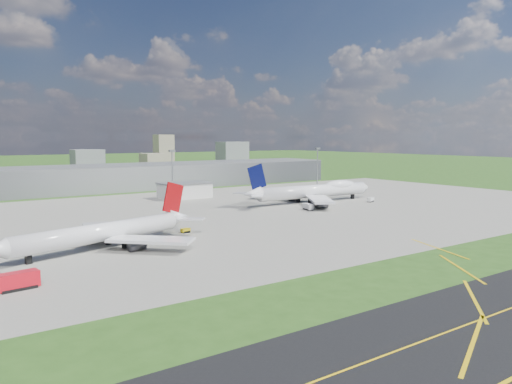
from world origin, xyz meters
TOP-DOWN VIEW (x-y plane):
  - ground at (0.00, 150.00)m, footprint 1400.00×1400.00m
  - apron at (10.00, 40.00)m, footprint 360.00×190.00m
  - terminal at (0.00, 165.00)m, footprint 300.00×42.00m
  - ops_building at (10.00, 100.00)m, footprint 26.00×16.00m
  - mast_center at (10.00, 115.00)m, footprint 3.50×2.00m
  - mast_east at (120.00, 115.00)m, footprint 3.50×2.00m
  - airliner_red_twin at (-65.50, 1.87)m, footprint 65.61×50.10m
  - airliner_blue_quad at (55.42, 45.73)m, footprint 79.44×62.27m
  - fire_truck at (-95.03, -27.09)m, footprint 9.03×4.35m
  - tug_yellow at (-35.50, 10.07)m, footprint 3.32×2.20m
  - van_white_near at (35.16, 27.06)m, footprint 3.44×6.04m
  - van_white_far at (79.88, 29.97)m, footprint 4.99×3.50m
  - bldg_c at (20.00, 310.00)m, footprint 26.00×20.00m
  - bldg_ce at (100.00, 350.00)m, footprint 22.00×24.00m
  - bldg_e at (180.00, 320.00)m, footprint 30.00×22.00m
  - bldg_tall_e at (140.00, 410.00)m, footprint 20.00×18.00m
  - tree_c at (-20.00, 280.00)m, footprint 8.10×8.10m
  - tree_e at (70.00, 275.00)m, footprint 7.65×7.65m
  - tree_far_e at (160.00, 285.00)m, footprint 6.30×6.30m

SIDE VIEW (x-z plane):
  - ground at x=0.00m, z-range 0.00..0.00m
  - apron at x=10.00m, z-range 0.00..0.08m
  - tug_yellow at x=-35.50m, z-range 0.05..1.64m
  - van_white_far at x=79.88m, z-range 0.02..2.39m
  - van_white_near at x=35.16m, z-range 0.00..2.86m
  - fire_truck at x=-95.03m, z-range -0.01..3.82m
  - ops_building at x=10.00m, z-range 0.00..8.00m
  - tree_far_e at x=160.00m, z-range 0.68..8.38m
  - airliner_red_twin at x=-65.50m, z-range -4.29..14.05m
  - tree_e at x=70.00m, z-range 0.84..10.19m
  - airliner_blue_quad at x=55.42m, z-range -4.61..16.14m
  - tree_c at x=-20.00m, z-range 0.89..10.79m
  - terminal at x=0.00m, z-range 0.00..15.00m
  - bldg_ce at x=100.00m, z-range 0.00..16.00m
  - bldg_c at x=20.00m, z-range 0.00..22.00m
  - bldg_e at x=180.00m, z-range 0.00..28.00m
  - mast_center at x=10.00m, z-range 4.76..30.66m
  - mast_east at x=120.00m, z-range 4.76..30.66m
  - bldg_tall_e at x=140.00m, z-range 0.00..36.00m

